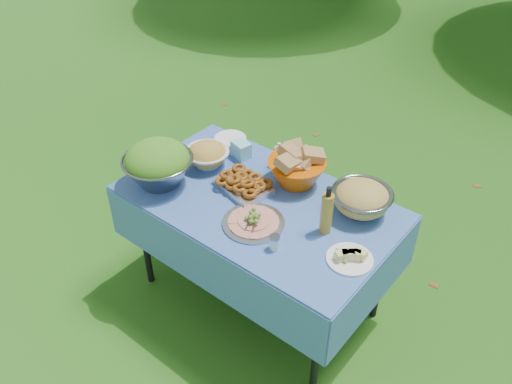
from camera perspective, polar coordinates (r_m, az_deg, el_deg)
ground at (r=3.41m, az=0.24°, el=-10.94°), size 80.00×80.00×0.00m
picnic_table at (r=3.13m, az=0.26°, el=-6.33°), size 1.46×0.86×0.76m
salad_bowl at (r=2.98m, az=-10.31°, el=2.96°), size 0.51×0.51×0.25m
pasta_bowl_white at (r=3.12m, az=-5.20°, el=3.96°), size 0.33×0.33×0.14m
plate_stack at (r=3.32m, az=-2.72°, el=5.40°), size 0.23×0.23×0.05m
wipes_box at (r=3.19m, az=-1.57°, el=4.47°), size 0.13×0.10×0.10m
sanitizer_bottle at (r=3.11m, az=2.41°, el=3.99°), size 0.05×0.05×0.15m
bread_bowl at (r=2.96m, az=4.31°, el=2.73°), size 0.40×0.40×0.22m
pasta_bowl_steel at (r=2.81m, az=11.07°, el=-0.64°), size 0.41×0.41×0.17m
fried_tray at (r=2.94m, az=-1.34°, el=0.88°), size 0.34×0.28×0.07m
charcuterie_platter at (r=2.71m, az=-0.27°, el=-2.78°), size 0.40×0.40×0.07m
oil_bottle at (r=2.63m, az=7.48°, el=-1.89°), size 0.06×0.06×0.27m
cheese_plate at (r=2.56m, az=9.88°, el=-6.57°), size 0.23×0.23×0.06m
shaker at (r=2.58m, az=1.99°, el=-5.32°), size 0.06×0.06×0.08m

